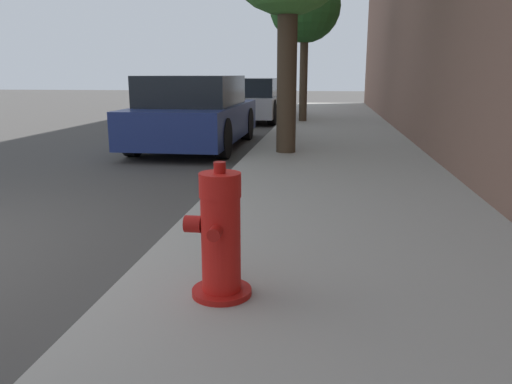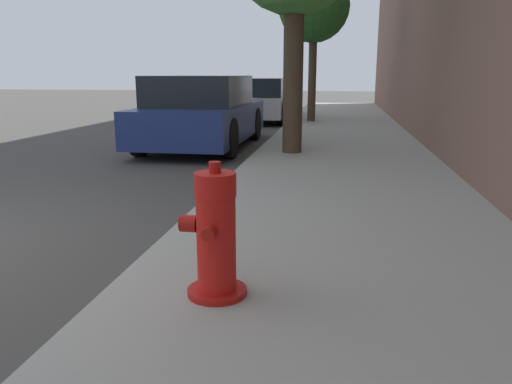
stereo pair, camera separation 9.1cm
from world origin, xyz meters
The scene contains 5 objects.
sidewalk_slab centered at (3.59, 0.00, 0.07)m, with size 2.90×40.00×0.14m.
fire_hydrant centered at (2.83, -0.37, 0.49)m, with size 0.39×0.39×0.79m.
parked_car_near centered at (0.89, 6.42, 0.67)m, with size 1.80×4.13×1.37m.
parked_car_mid centered at (1.13, 12.09, 0.63)m, with size 1.73×3.85×1.28m.
street_tree_far centered at (2.75, 10.90, 3.11)m, with size 1.88×1.88×3.95m.
Camera 2 is at (3.50, -3.02, 1.40)m, focal length 35.00 mm.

